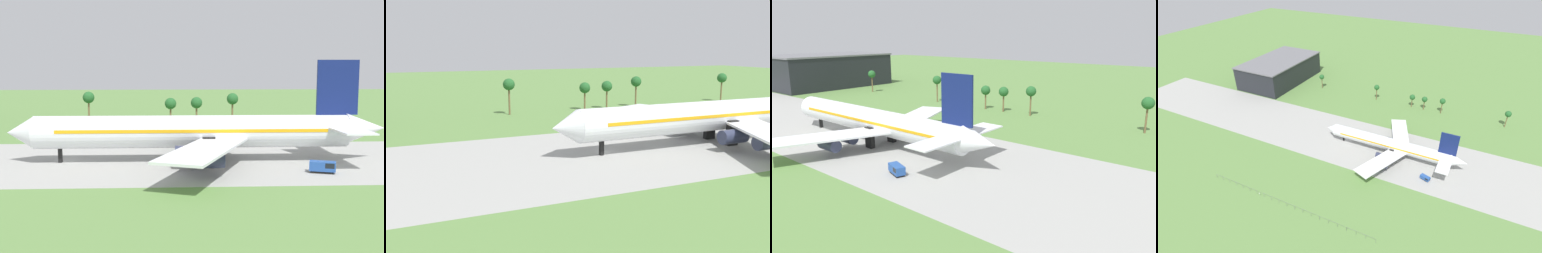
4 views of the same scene
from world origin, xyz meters
TOP-DOWN VIEW (x-y plane):
  - ground_plane at (0.00, 0.00)m, footprint 600.00×600.00m
  - taxiway_strip at (0.00, 0.00)m, footprint 320.00×44.00m
  - jet_airliner at (26.33, -1.23)m, footprint 74.86×57.63m
  - baggage_tug at (47.35, -12.95)m, footprint 4.93×3.36m
  - perimeter_fence at (0.00, -55.00)m, footprint 80.10×0.10m
  - no_stopping_sign at (-14.19, -55.31)m, footprint 0.44×0.08m
  - terminal_building at (-85.97, 52.76)m, footprint 36.72×61.20m
  - palm_tree_row at (18.78, 54.61)m, footprint 130.30×3.60m

SIDE VIEW (x-z plane):
  - ground_plane at x=0.00m, z-range 0.00..0.00m
  - taxiway_strip at x=0.00m, z-range 0.00..0.02m
  - no_stopping_sign at x=-14.19m, z-range 0.21..1.89m
  - baggage_tug at x=47.35m, z-range 0.10..2.18m
  - perimeter_fence at x=0.00m, z-range 0.40..2.50m
  - jet_airliner at x=26.33m, z-range -4.11..15.97m
  - palm_tree_row at x=18.78m, z-range 2.66..13.72m
  - terminal_building at x=-85.97m, z-range 0.02..17.39m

